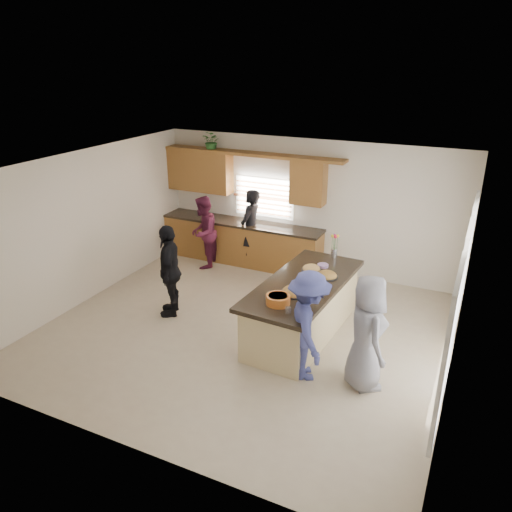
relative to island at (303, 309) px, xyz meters
The scene contains 18 objects.
floor 1.06m from the island, 159.40° to the right, with size 6.50×6.50×0.00m, color #C3B191.
room_shell 1.74m from the island, 159.40° to the right, with size 6.52×6.02×2.81m.
back_cabinetry 3.40m from the island, 134.68° to the left, with size 4.08×0.66×2.46m.
right_wall_glazing 2.53m from the island, 11.49° to the right, with size 0.06×4.00×2.25m.
island is the anchor object (origin of this frame).
platter_front 0.69m from the island, 87.33° to the right, with size 0.45×0.45×0.18m.
platter_mid 0.68m from the island, 51.30° to the left, with size 0.38×0.38×0.15m.
platter_back 0.73m from the island, 95.56° to the left, with size 0.34×0.34×0.14m.
salad_bowl 1.05m from the island, 95.33° to the right, with size 0.36×0.36×0.14m.
clear_cup 1.21m from the island, 81.61° to the right, with size 0.09×0.09×0.09m, color white.
plate_stack 0.91m from the island, 83.87° to the left, with size 0.19×0.19×0.04m, color #AC81BC.
flower_vase 1.45m from the island, 84.49° to the left, with size 0.14×0.14×0.43m.
potted_plant 4.50m from the island, 141.07° to the left, with size 0.39×0.34×0.44m, color #33742E.
woman_left_back 3.08m from the island, 132.17° to the left, with size 0.63×0.41×1.72m, color black.
woman_left_mid 3.46m from the island, 148.90° to the left, with size 0.77×0.60×1.58m, color #571A34.
woman_left_front 2.43m from the island, behind, with size 0.98×0.41×1.67m, color black.
woman_right_back 1.23m from the island, 66.42° to the right, with size 1.06×0.61×1.64m, color #3F458A.
woman_right_front 1.62m from the island, 36.56° to the right, with size 0.82×0.53×1.68m, color gray.
Camera 1 is at (3.31, -6.58, 4.36)m, focal length 35.00 mm.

